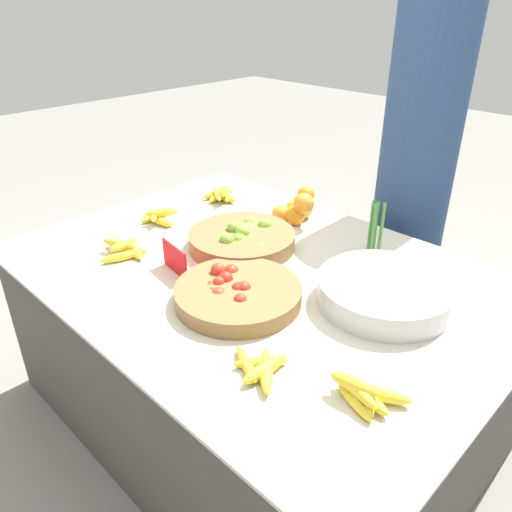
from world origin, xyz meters
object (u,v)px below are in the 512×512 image
(metal_bowl, at_px, (384,292))
(price_sign, at_px, (175,259))
(vendor_person, at_px, (414,184))
(lime_bowl, at_px, (243,239))
(tomato_basket, at_px, (237,293))

(metal_bowl, height_order, price_sign, price_sign)
(metal_bowl, bearing_deg, vendor_person, 113.76)
(lime_bowl, relative_size, vendor_person, 0.24)
(price_sign, height_order, vendor_person, vendor_person)
(tomato_basket, xyz_separation_m, price_sign, (-0.27, -0.03, 0.02))
(lime_bowl, bearing_deg, tomato_basket, -46.66)
(lime_bowl, distance_m, price_sign, 0.28)
(price_sign, bearing_deg, tomato_basket, 14.24)
(price_sign, bearing_deg, vendor_person, 83.86)
(tomato_basket, relative_size, metal_bowl, 0.96)
(lime_bowl, bearing_deg, price_sign, -95.12)
(price_sign, bearing_deg, lime_bowl, 93.34)
(tomato_basket, distance_m, price_sign, 0.27)
(lime_bowl, height_order, metal_bowl, lime_bowl)
(tomato_basket, bearing_deg, lime_bowl, 133.34)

